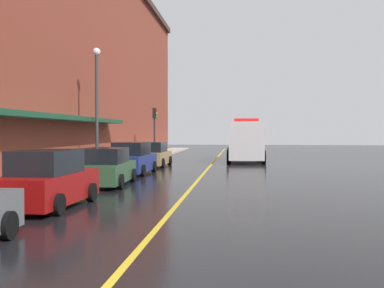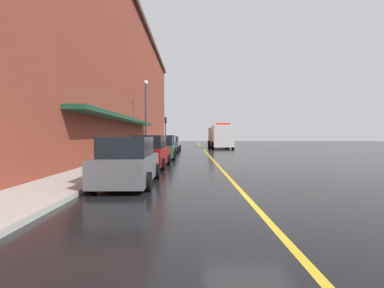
{
  "view_description": "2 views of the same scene",
  "coord_description": "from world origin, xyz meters",
  "px_view_note": "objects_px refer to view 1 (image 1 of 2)",
  "views": [
    {
      "loc": [
        2.02,
        -5.89,
        2.39
      ],
      "look_at": [
        -1.0,
        24.26,
        1.6
      ],
      "focal_mm": 44.2,
      "sensor_mm": 36.0,
      "label": 1
    },
    {
      "loc": [
        -1.65,
        -8.13,
        1.83
      ],
      "look_at": [
        -1.49,
        22.8,
        0.88
      ],
      "focal_mm": 27.26,
      "sensor_mm": 36.0,
      "label": 2
    }
  ],
  "objects_px": {
    "parked_car_3": "(132,159)",
    "traffic_light_near": "(155,123)",
    "parked_car_1": "(49,181)",
    "parking_meter_0": "(116,154)",
    "street_lamp_left": "(97,96)",
    "parked_car_2": "(106,168)",
    "box_truck": "(245,141)",
    "parking_meter_1": "(20,171)",
    "parked_car_4": "(152,155)"
  },
  "relations": [
    {
      "from": "box_truck",
      "to": "parking_meter_1",
      "type": "distance_m",
      "value": 24.67
    },
    {
      "from": "parking_meter_0",
      "to": "street_lamp_left",
      "type": "height_order",
      "value": "street_lamp_left"
    },
    {
      "from": "parked_car_4",
      "to": "box_truck",
      "type": "xyz_separation_m",
      "value": [
        6.42,
        6.55,
        0.82
      ]
    },
    {
      "from": "parked_car_1",
      "to": "parked_car_4",
      "type": "bearing_deg",
      "value": 1.87
    },
    {
      "from": "parked_car_4",
      "to": "box_truck",
      "type": "distance_m",
      "value": 9.21
    },
    {
      "from": "traffic_light_near",
      "to": "parked_car_2",
      "type": "bearing_deg",
      "value": -85.97
    },
    {
      "from": "parked_car_2",
      "to": "parked_car_4",
      "type": "xyz_separation_m",
      "value": [
        -0.05,
        11.62,
        0.0
      ]
    },
    {
      "from": "parked_car_2",
      "to": "box_truck",
      "type": "distance_m",
      "value": 19.27
    },
    {
      "from": "box_truck",
      "to": "parking_meter_0",
      "type": "height_order",
      "value": "box_truck"
    },
    {
      "from": "parked_car_3",
      "to": "parked_car_4",
      "type": "xyz_separation_m",
      "value": [
        0.04,
        5.94,
        -0.05
      ]
    },
    {
      "from": "parked_car_4",
      "to": "parking_meter_1",
      "type": "xyz_separation_m",
      "value": [
        -1.42,
        -16.84,
        0.27
      ]
    },
    {
      "from": "parked_car_1",
      "to": "traffic_light_near",
      "type": "relative_size",
      "value": 1.04
    },
    {
      "from": "parked_car_3",
      "to": "parking_meter_0",
      "type": "height_order",
      "value": "parked_car_3"
    },
    {
      "from": "parking_meter_1",
      "to": "street_lamp_left",
      "type": "xyz_separation_m",
      "value": [
        -0.6,
        10.66,
        3.34
      ]
    },
    {
      "from": "parked_car_1",
      "to": "parked_car_3",
      "type": "relative_size",
      "value": 0.96
    },
    {
      "from": "parked_car_4",
      "to": "parking_meter_0",
      "type": "distance_m",
      "value": 4.61
    },
    {
      "from": "parked_car_1",
      "to": "street_lamp_left",
      "type": "relative_size",
      "value": 0.65
    },
    {
      "from": "parked_car_2",
      "to": "street_lamp_left",
      "type": "relative_size",
      "value": 0.66
    },
    {
      "from": "box_truck",
      "to": "traffic_light_near",
      "type": "height_order",
      "value": "traffic_light_near"
    },
    {
      "from": "box_truck",
      "to": "parking_meter_1",
      "type": "relative_size",
      "value": 7.07
    },
    {
      "from": "parked_car_2",
      "to": "parking_meter_0",
      "type": "bearing_deg",
      "value": 9.27
    },
    {
      "from": "parked_car_2",
      "to": "parked_car_1",
      "type": "bearing_deg",
      "value": 177.37
    },
    {
      "from": "parked_car_4",
      "to": "traffic_light_near",
      "type": "height_order",
      "value": "traffic_light_near"
    },
    {
      "from": "parking_meter_0",
      "to": "traffic_light_near",
      "type": "height_order",
      "value": "traffic_light_near"
    },
    {
      "from": "parked_car_3",
      "to": "box_truck",
      "type": "relative_size",
      "value": 0.5
    },
    {
      "from": "parked_car_3",
      "to": "traffic_light_near",
      "type": "distance_m",
      "value": 14.52
    },
    {
      "from": "parked_car_2",
      "to": "street_lamp_left",
      "type": "bearing_deg",
      "value": 18.66
    },
    {
      "from": "box_truck",
      "to": "parking_meter_1",
      "type": "height_order",
      "value": "box_truck"
    },
    {
      "from": "parked_car_4",
      "to": "parking_meter_1",
      "type": "bearing_deg",
      "value": 176.49
    },
    {
      "from": "parked_car_2",
      "to": "parking_meter_0",
      "type": "xyz_separation_m",
      "value": [
        -1.47,
        7.24,
        0.27
      ]
    },
    {
      "from": "parked_car_2",
      "to": "parked_car_3",
      "type": "distance_m",
      "value": 5.68
    },
    {
      "from": "parking_meter_0",
      "to": "traffic_light_near",
      "type": "distance_m",
      "value": 12.89
    },
    {
      "from": "parked_car_1",
      "to": "parking_meter_1",
      "type": "xyz_separation_m",
      "value": [
        -1.42,
        0.96,
        0.21
      ]
    },
    {
      "from": "parked_car_2",
      "to": "parking_meter_0",
      "type": "distance_m",
      "value": 7.4
    },
    {
      "from": "box_truck",
      "to": "traffic_light_near",
      "type": "distance_m",
      "value": 8.13
    },
    {
      "from": "parked_car_4",
      "to": "street_lamp_left",
      "type": "distance_m",
      "value": 7.44
    },
    {
      "from": "parking_meter_0",
      "to": "traffic_light_near",
      "type": "bearing_deg",
      "value": 89.72
    },
    {
      "from": "box_truck",
      "to": "street_lamp_left",
      "type": "relative_size",
      "value": 1.35
    },
    {
      "from": "parked_car_4",
      "to": "street_lamp_left",
      "type": "bearing_deg",
      "value": 163.24
    },
    {
      "from": "parked_car_1",
      "to": "box_truck",
      "type": "xyz_separation_m",
      "value": [
        6.42,
        24.35,
        0.76
      ]
    },
    {
      "from": "parked_car_1",
      "to": "parked_car_2",
      "type": "distance_m",
      "value": 6.18
    },
    {
      "from": "parked_car_2",
      "to": "parked_car_4",
      "type": "distance_m",
      "value": 11.62
    },
    {
      "from": "parked_car_2",
      "to": "parking_meter_1",
      "type": "height_order",
      "value": "parked_car_2"
    },
    {
      "from": "box_truck",
      "to": "street_lamp_left",
      "type": "bearing_deg",
      "value": -34.34
    },
    {
      "from": "parked_car_4",
      "to": "parking_meter_1",
      "type": "relative_size",
      "value": 3.46
    },
    {
      "from": "parked_car_1",
      "to": "parking_meter_0",
      "type": "height_order",
      "value": "parked_car_1"
    },
    {
      "from": "traffic_light_near",
      "to": "parked_car_4",
      "type": "bearing_deg",
      "value": -80.77
    },
    {
      "from": "parking_meter_1",
      "to": "traffic_light_near",
      "type": "relative_size",
      "value": 0.31
    },
    {
      "from": "parked_car_3",
      "to": "box_truck",
      "type": "bearing_deg",
      "value": -25.65
    },
    {
      "from": "parked_car_1",
      "to": "box_truck",
      "type": "height_order",
      "value": "box_truck"
    }
  ]
}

